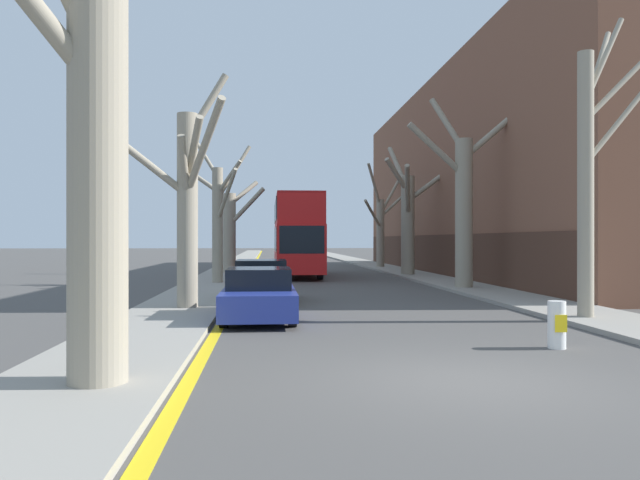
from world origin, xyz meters
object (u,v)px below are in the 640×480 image
(street_tree_left_1, at_px, (186,198))
(double_decker_bus, at_px, (297,232))
(street_tree_left_2, at_px, (219,217))
(street_tree_right_1, at_px, (464,201))
(parked_car_0, at_px, (259,295))
(traffic_bollard, at_px, (557,325))
(street_tree_right_2, at_px, (408,216))
(street_tree_left_3, at_px, (229,226))
(parked_car_1, at_px, (261,282))
(street_tree_right_3, at_px, (381,226))
(street_tree_left_0, at_px, (96,111))
(street_tree_right_0, at_px, (590,168))

(street_tree_left_1, bearing_deg, double_decker_bus, 77.04)
(street_tree_left_2, bearing_deg, street_tree_right_1, -19.48)
(parked_car_0, bearing_deg, traffic_bollard, -39.47)
(street_tree_right_2, distance_m, parked_car_0, 20.71)
(double_decker_bus, bearing_deg, street_tree_left_1, -102.96)
(street_tree_left_3, bearing_deg, parked_car_0, -84.56)
(street_tree_left_1, relative_size, traffic_bollard, 7.70)
(street_tree_left_1, distance_m, street_tree_left_3, 19.76)
(street_tree_right_2, bearing_deg, traffic_bollard, -96.04)
(double_decker_bus, bearing_deg, street_tree_left_2, -120.31)
(street_tree_right_1, bearing_deg, street_tree_left_1, -146.06)
(parked_car_0, bearing_deg, double_decker_bus, 84.46)
(street_tree_left_1, height_order, double_decker_bus, street_tree_left_1)
(street_tree_left_2, bearing_deg, street_tree_left_3, 90.45)
(street_tree_left_2, xyz_separation_m, street_tree_right_1, (10.31, -3.65, 0.54))
(street_tree_right_1, relative_size, parked_car_1, 2.06)
(street_tree_right_2, bearing_deg, street_tree_right_1, -89.21)
(street_tree_left_2, bearing_deg, double_decker_bus, 59.69)
(street_tree_right_3, bearing_deg, parked_car_0, -106.38)
(street_tree_left_3, relative_size, street_tree_right_1, 0.78)
(street_tree_left_3, xyz_separation_m, parked_car_1, (2.08, -16.73, -2.28))
(street_tree_left_0, distance_m, street_tree_left_2, 20.11)
(street_tree_left_2, distance_m, street_tree_right_1, 10.95)
(parked_car_0, bearing_deg, street_tree_right_0, -5.94)
(street_tree_right_0, distance_m, double_decker_bus, 21.29)
(traffic_bollard, bearing_deg, street_tree_right_0, 54.60)
(street_tree_right_2, relative_size, traffic_bollard, 8.56)
(street_tree_left_0, distance_m, street_tree_left_1, 9.47)
(parked_car_1, bearing_deg, street_tree_left_0, -99.53)
(street_tree_left_0, height_order, street_tree_left_2, street_tree_left_0)
(street_tree_left_1, bearing_deg, street_tree_right_3, 68.40)
(street_tree_left_2, distance_m, double_decker_bus, 7.72)
(street_tree_left_0, relative_size, traffic_bollard, 8.01)
(street_tree_left_3, bearing_deg, street_tree_left_2, -89.55)
(street_tree_left_3, height_order, double_decker_bus, street_tree_left_3)
(street_tree_left_3, xyz_separation_m, street_tree_right_3, (10.48, 6.78, 0.19))
(street_tree_right_2, xyz_separation_m, street_tree_right_3, (0.24, 9.77, -0.30))
(street_tree_right_1, distance_m, street_tree_right_3, 19.54)
(street_tree_right_3, relative_size, parked_car_1, 1.90)
(street_tree_right_1, distance_m, parked_car_1, 9.68)
(parked_car_1, bearing_deg, street_tree_left_2, 104.77)
(street_tree_left_2, xyz_separation_m, street_tree_left_3, (-0.07, 9.11, -0.18))
(double_decker_bus, bearing_deg, street_tree_left_3, 148.07)
(street_tree_left_0, bearing_deg, street_tree_right_0, 31.88)
(street_tree_right_1, relative_size, double_decker_bus, 0.78)
(street_tree_left_0, xyz_separation_m, street_tree_right_1, (10.40, 16.45, -0.16))
(street_tree_left_1, relative_size, street_tree_right_2, 0.90)
(street_tree_left_1, xyz_separation_m, traffic_bollard, (7.78, -6.74, -2.80))
(street_tree_left_0, distance_m, parked_car_0, 8.31)
(street_tree_right_1, distance_m, double_decker_bus, 12.18)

